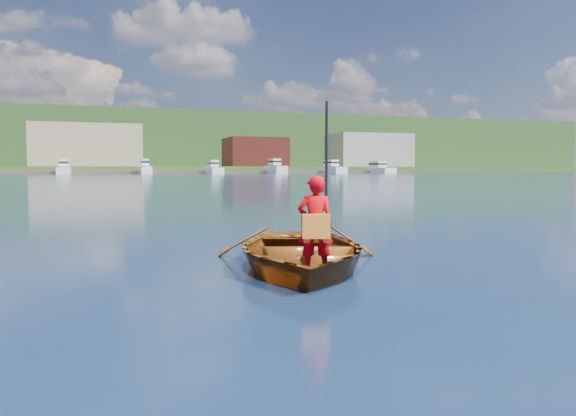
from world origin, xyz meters
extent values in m
plane|color=#0E3049|center=(0.00, 0.00, 0.00)|extent=(600.00, 600.00, 0.00)
imported|color=brown|center=(0.07, 0.47, 0.23)|extent=(3.58, 4.28, 0.76)
imported|color=#C6030A|center=(-0.05, -0.43, 0.71)|extent=(0.51, 0.41, 1.22)
cube|color=orange|center=(-0.08, -0.55, 0.70)|extent=(0.35, 0.20, 0.30)
cube|color=orange|center=(-0.01, -0.32, 0.70)|extent=(0.35, 0.18, 0.30)
cube|color=orange|center=(-0.05, -0.43, 0.52)|extent=(0.35, 0.30, 0.05)
cylinder|color=black|center=(0.14, -0.33, 1.17)|extent=(0.04, 0.04, 2.15)
cube|color=#365E2A|center=(0.00, 190.00, 1.00)|extent=(400.00, 80.00, 2.00)
cube|color=#2C521D|center=(0.00, 240.00, 11.00)|extent=(400.00, 100.00, 22.00)
cube|color=#4F4339|center=(8.65, 148.00, 0.40)|extent=(160.03, 5.81, 0.80)
cube|color=tan|center=(-5.00, 165.00, 8.00)|extent=(30.00, 16.00, 12.00)
cube|color=brown|center=(45.00, 165.00, 6.50)|extent=(18.00, 16.00, 9.00)
cube|color=gray|center=(85.00, 165.00, 7.50)|extent=(26.00, 16.00, 11.00)
cube|color=white|center=(-10.23, 143.00, 0.76)|extent=(3.04, 10.87, 1.91)
cube|color=white|center=(-10.23, 144.09, 2.81)|extent=(2.13, 4.89, 1.80)
cube|color=black|center=(-10.23, 144.09, 2.91)|extent=(2.19, 5.11, 0.50)
cube|color=white|center=(9.41, 143.00, 0.85)|extent=(2.71, 9.69, 2.12)
cube|color=white|center=(9.41, 143.97, 3.02)|extent=(1.90, 4.36, 1.80)
cube|color=black|center=(9.41, 143.97, 3.12)|extent=(1.95, 4.55, 0.50)
cube|color=white|center=(27.44, 143.00, 0.75)|extent=(3.18, 11.35, 1.86)
cube|color=white|center=(27.44, 144.13, 2.76)|extent=(2.22, 5.11, 1.80)
cube|color=black|center=(27.44, 144.13, 2.86)|extent=(2.29, 5.33, 0.50)
cube|color=white|center=(44.91, 143.00, 0.94)|extent=(3.26, 11.65, 2.35)
cube|color=white|center=(44.91, 144.17, 3.25)|extent=(2.28, 5.24, 1.80)
cube|color=black|center=(44.91, 144.17, 3.35)|extent=(2.35, 5.48, 0.50)
cube|color=white|center=(62.28, 143.00, 0.86)|extent=(3.60, 12.86, 2.14)
cube|color=white|center=(62.28, 144.29, 3.04)|extent=(2.52, 5.79, 1.80)
cube|color=black|center=(62.28, 144.29, 3.14)|extent=(2.59, 6.05, 0.50)
cube|color=white|center=(77.49, 143.00, 0.71)|extent=(3.77, 13.47, 1.76)
cube|color=white|center=(77.49, 144.35, 2.66)|extent=(2.64, 6.06, 1.80)
cube|color=black|center=(77.49, 144.35, 2.76)|extent=(2.72, 6.33, 0.50)
cylinder|color=#382314|center=(100.59, 226.27, 10.59)|extent=(0.80, 0.80, 2.67)
sphere|color=#22551E|center=(100.59, 226.27, 14.14)|extent=(4.98, 4.98, 4.98)
cylinder|color=#382314|center=(22.87, 204.89, 6.46)|extent=(0.80, 0.80, 2.97)
sphere|color=#22551E|center=(22.87, 204.89, 10.42)|extent=(5.54, 5.54, 5.54)
cylinder|color=#382314|center=(20.95, 197.75, 4.80)|extent=(0.80, 0.80, 2.50)
sphere|color=#22551E|center=(20.95, 197.75, 8.14)|extent=(4.67, 4.67, 4.67)
cylinder|color=#382314|center=(13.27, 275.65, 21.02)|extent=(0.80, 0.80, 3.77)
sphere|color=#22551E|center=(13.27, 275.65, 26.04)|extent=(7.04, 7.04, 7.04)
cylinder|color=#382314|center=(-16.21, 197.76, 5.46)|extent=(0.80, 0.80, 3.81)
sphere|color=#22551E|center=(-16.21, 197.76, 10.53)|extent=(7.11, 7.11, 7.11)
cylinder|color=#382314|center=(123.20, 243.59, 14.28)|extent=(0.80, 0.80, 3.12)
sphere|color=#22551E|center=(123.20, 243.59, 18.43)|extent=(5.82, 5.82, 5.82)
cylinder|color=#382314|center=(81.56, 207.36, 7.03)|extent=(0.80, 0.80, 3.11)
sphere|color=#22551E|center=(81.56, 207.36, 11.17)|extent=(5.80, 5.80, 5.80)
cylinder|color=#382314|center=(127.01, 240.50, 13.44)|extent=(0.80, 0.80, 2.69)
sphere|color=#22551E|center=(127.01, 240.50, 17.03)|extent=(5.02, 5.02, 5.02)
camera|label=1|loc=(-2.61, -6.89, 1.41)|focal=35.00mm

